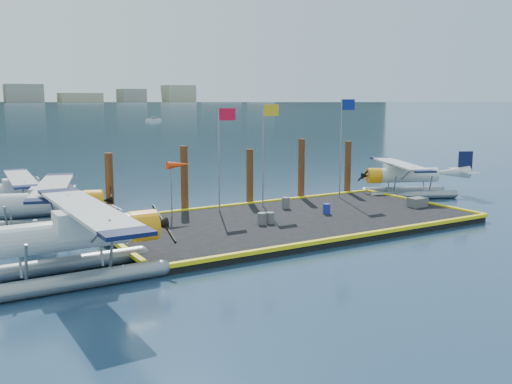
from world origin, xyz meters
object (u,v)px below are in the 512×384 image
Objects in this scene: seaplane_b at (46,206)px; flagpole_yellow at (266,139)px; drum_5 at (286,203)px; windsock at (179,166)px; drum_3 at (270,218)px; crate at (417,202)px; seaplane_a at (77,239)px; piling_3 at (301,171)px; flagpole_blue at (343,133)px; piling_1 at (184,181)px; seaplane_d at (404,177)px; piling_4 at (348,169)px; drum_0 at (262,219)px; seaplane_c at (15,194)px; piling_0 at (110,189)px; flagpole_red at (222,143)px; drum_2 at (327,209)px; piling_2 at (250,179)px.

flagpole_yellow is at bearing 102.77° from seaplane_b.
windsock is at bearing 168.48° from drum_5.
drum_3 is 0.53× the size of crate.
seaplane_a is 19.30m from piling_3.
piling_1 is at bearing 171.49° from flagpole_blue.
crate is (21.06, 2.51, -0.96)m from seaplane_a.
flagpole_yellow is (-11.47, 0.26, 3.12)m from seaplane_d.
piling_4 is at bearing 21.95° from drum_5.
seaplane_b is 1.54× the size of flagpole_yellow.
drum_5 reaches higher than drum_3.
seaplane_a is at bearing 13.74° from seaplane_b.
drum_3 is 6.50m from piling_1.
crate is (10.25, -0.67, -0.02)m from drum_3.
drum_0 is (9.85, -5.20, -0.78)m from seaplane_b.
drum_3 is 11.86m from piling_4.
flagpole_blue reaches higher than piling_4.
drum_3 is 0.10× the size of flagpole_yellow.
piling_1 is at bearing 106.85° from drum_0.
flagpole_yellow is (12.76, -0.90, 3.02)m from seaplane_b.
seaplane_c is (-0.63, 5.91, -0.14)m from seaplane_b.
flagpole_blue is 1.55× the size of piling_1.
flagpole_yellow is 5.52m from piling_1.
flagpole_yellow is 6.00m from flagpole_blue.
seaplane_b is 2.39× the size of piling_4.
seaplane_d is at bearing -5.14° from piling_0.
drum_3 is 0.10× the size of flagpole_red.
piling_4 reaches higher than drum_0.
seaplane_d is (24.86, -7.07, 0.05)m from seaplane_c.
piling_4 is at bearing 86.65° from seaplane_d.
seaplane_d is at bearing 5.44° from drum_5.
drum_2 reaches higher than drum_3.
flagpole_red is at bearing 180.00° from flagpole_yellow.
flagpole_yellow reaches higher than drum_5.
drum_3 is 6.42m from piling_2.
seaplane_a is 3.37× the size of windsock.
seaplane_a is 10.82m from drum_0.
piling_3 is (2.09, 5.49, 1.45)m from drum_2.
drum_5 is at bearing -11.52° from windsock.
drum_5 is at bearing -64.49° from flagpole_yellow.
drum_0 is at bearing -73.15° from piling_1.
flagpole_red reaches higher than seaplane_c.
seaplane_c is at bearing -179.69° from seaplane_a.
drum_3 is at bearing 105.98° from seaplane_a.
drum_5 is at bearing -28.54° from piling_1.
piling_1 is at bearing 136.85° from flagpole_red.
crate is 0.26× the size of piling_3.
seaplane_a is 22.90m from piling_4.
flagpole_red reaches higher than drum_0.
drum_0 is 0.09× the size of flagpole_blue.
seaplane_b is 3.67m from piling_0.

